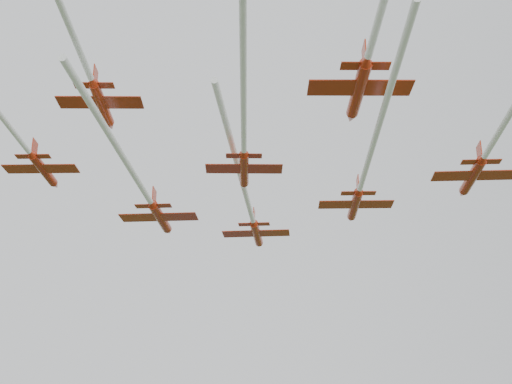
{
  "coord_description": "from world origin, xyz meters",
  "views": [
    {
      "loc": [
        -6.59,
        -73.97,
        27.52
      ],
      "look_at": [
        0.25,
        5.81,
        58.27
      ],
      "focal_mm": 50.0,
      "sensor_mm": 36.0,
      "label": 1
    }
  ],
  "objects": [
    {
      "name": "jet_row3_right",
      "position": [
        21.27,
        -14.57,
        56.39
      ],
      "size": [
        10.21,
        44.03,
        2.65
      ],
      "rotation": [
        0.0,
        0.0,
        -0.14
      ],
      "color": "#AF260E"
    },
    {
      "name": "jet_row2_right",
      "position": [
        11.88,
        -1.3,
        58.14
      ],
      "size": [
        9.74,
        48.74,
        2.78
      ],
      "rotation": [
        0.0,
        0.0,
        -0.11
      ],
      "color": "#AF260E"
    },
    {
      "name": "jet_row3_left",
      "position": [
        -25.51,
        -10.8,
        58.56
      ],
      "size": [
        9.46,
        51.85,
        2.47
      ],
      "rotation": [
        0.0,
        0.0,
        -0.11
      ],
      "color": "#AF260E"
    },
    {
      "name": "jet_lead",
      "position": [
        0.22,
        15.15,
        59.43
      ],
      "size": [
        12.85,
        51.24,
        2.94
      ],
      "rotation": [
        0.0,
        0.0,
        -0.17
      ],
      "color": "#AF260E"
    },
    {
      "name": "jet_row2_left",
      "position": [
        -12.72,
        3.85,
        56.85
      ],
      "size": [
        11.2,
        44.38,
        2.91
      ],
      "rotation": [
        0.0,
        0.0,
        -0.16
      ],
      "color": "#AF260E"
    },
    {
      "name": "jet_row4_right",
      "position": [
        7.08,
        -26.85,
        60.09
      ],
      "size": [
        9.8,
        49.53,
        2.89
      ],
      "rotation": [
        0.0,
        0.0,
        -0.08
      ],
      "color": "#AF260E"
    },
    {
      "name": "jet_row3_mid",
      "position": [
        -2.95,
        -18.8,
        57.25
      ],
      "size": [
        8.33,
        59.15,
        2.46
      ],
      "rotation": [
        0.0,
        0.0,
        -0.07
      ],
      "color": "#AF260E"
    }
  ]
}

